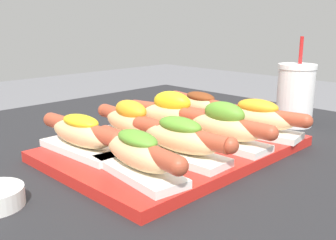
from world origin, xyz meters
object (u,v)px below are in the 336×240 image
object	(u,v)px
hot_dog_5	(130,123)
hot_dog_6	(172,114)
hot_dog_4	(81,134)
hot_dog_1	(180,139)
hot_dog_2	(224,126)
hot_dog_0	(137,153)
drink_cup	(295,95)
serving_tray	(176,148)
hot_dog_3	(257,118)
hot_dog_7	(200,106)

from	to	relation	value
hot_dog_5	hot_dog_6	size ratio (longest dim) A/B	1.02
hot_dog_4	hot_dog_6	world-z (taller)	hot_dog_6
hot_dog_1	hot_dog_4	size ratio (longest dim) A/B	1.00
hot_dog_2	hot_dog_4	size ratio (longest dim) A/B	1.00
hot_dog_4	hot_dog_0	bearing A→B (deg)	-89.30
hot_dog_4	hot_dog_6	xyz separation A→B (m)	(0.20, -0.02, 0.00)
hot_dog_4	drink_cup	size ratio (longest dim) A/B	1.05
serving_tray	hot_dog_2	xyz separation A→B (m)	(0.05, -0.07, 0.04)
serving_tray	hot_dog_3	distance (m)	0.17
hot_dog_6	hot_dog_3	bearing A→B (deg)	-53.83
hot_dog_4	hot_dog_5	world-z (taller)	hot_dog_5
hot_dog_3	drink_cup	xyz separation A→B (m)	(0.18, 0.02, 0.02)
serving_tray	drink_cup	size ratio (longest dim) A/B	2.19
hot_dog_0	hot_dog_1	xyz separation A→B (m)	(0.09, 0.00, 0.00)
drink_cup	hot_dog_7	bearing A→B (deg)	142.44
serving_tray	hot_dog_6	size ratio (longest dim) A/B	2.12
hot_dog_0	drink_cup	world-z (taller)	drink_cup
hot_dog_1	hot_dog_7	xyz separation A→B (m)	(0.21, 0.14, -0.00)
hot_dog_7	drink_cup	xyz separation A→B (m)	(0.17, -0.13, 0.02)
hot_dog_7	hot_dog_4	bearing A→B (deg)	-179.89
hot_dog_2	hot_dog_3	bearing A→B (deg)	-2.78
hot_dog_0	hot_dog_7	size ratio (longest dim) A/B	1.00
hot_dog_1	hot_dog_6	distance (m)	0.16
hot_dog_2	drink_cup	world-z (taller)	drink_cup
hot_dog_0	hot_dog_6	xyz separation A→B (m)	(0.20, 0.13, 0.00)
hot_dog_0	hot_dog_7	bearing A→B (deg)	25.09
hot_dog_2	hot_dog_4	world-z (taller)	hot_dog_2
hot_dog_1	drink_cup	world-z (taller)	drink_cup
hot_dog_3	hot_dog_7	bearing A→B (deg)	87.42
hot_dog_6	hot_dog_2	bearing A→B (deg)	-90.53
hot_dog_0	hot_dog_2	bearing A→B (deg)	-0.75
hot_dog_4	hot_dog_7	distance (m)	0.31
serving_tray	hot_dog_3	world-z (taller)	hot_dog_3
serving_tray	hot_dog_6	distance (m)	0.09
hot_dog_2	hot_dog_0	bearing A→B (deg)	179.25
hot_dog_6	hot_dog_4	bearing A→B (deg)	175.70
hot_dog_6	hot_dog_5	bearing A→B (deg)	175.28
hot_dog_4	serving_tray	bearing A→B (deg)	-27.58
hot_dog_1	hot_dog_5	distance (m)	0.13
serving_tray	hot_dog_2	distance (m)	0.10
hot_dog_3	hot_dog_5	world-z (taller)	hot_dog_5
hot_dog_1	hot_dog_3	bearing A→B (deg)	-3.43
serving_tray	hot_dog_2	bearing A→B (deg)	-52.23
hot_dog_1	hot_dog_4	world-z (taller)	hot_dog_1
hot_dog_5	hot_dog_6	bearing A→B (deg)	-4.72
hot_dog_6	drink_cup	bearing A→B (deg)	-22.95
hot_dog_4	hot_dog_5	distance (m)	0.10
serving_tray	hot_dog_0	size ratio (longest dim) A/B	2.09
hot_dog_1	hot_dog_2	distance (m)	0.11
hot_dog_2	hot_dog_6	distance (m)	0.13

